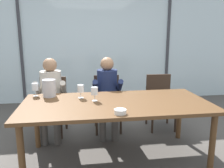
{
  "coord_description": "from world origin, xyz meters",
  "views": [
    {
      "loc": [
        -0.43,
        -2.65,
        1.55
      ],
      "look_at": [
        0.0,
        0.35,
        0.89
      ],
      "focal_mm": 36.82,
      "sensor_mm": 36.0,
      "label": 1
    }
  ],
  "objects_px": {
    "dining_table": "(116,107)",
    "ice_bucket_primary": "(49,88)",
    "chair_left_of_center": "(107,98)",
    "chair_center": "(160,97)",
    "chair_near_curtain": "(52,101)",
    "wine_glass_by_left_taster": "(35,87)",
    "person_navy_polo": "(107,90)",
    "tasting_bowl": "(120,112)",
    "wine_glass_near_bucket": "(81,89)",
    "person_beige_jumper": "(51,92)",
    "wine_glass_center_pour": "(94,92)"
  },
  "relations": [
    {
      "from": "chair_near_curtain",
      "to": "chair_center",
      "type": "distance_m",
      "value": 1.77
    },
    {
      "from": "chair_left_of_center",
      "to": "chair_near_curtain",
      "type": "bearing_deg",
      "value": -177.28
    },
    {
      "from": "person_beige_jumper",
      "to": "chair_near_curtain",
      "type": "bearing_deg",
      "value": 90.78
    },
    {
      "from": "wine_glass_by_left_taster",
      "to": "chair_center",
      "type": "bearing_deg",
      "value": 14.74
    },
    {
      "from": "wine_glass_near_bucket",
      "to": "wine_glass_by_left_taster",
      "type": "bearing_deg",
      "value": 163.38
    },
    {
      "from": "tasting_bowl",
      "to": "chair_center",
      "type": "bearing_deg",
      "value": 55.78
    },
    {
      "from": "chair_left_of_center",
      "to": "person_navy_polo",
      "type": "bearing_deg",
      "value": -93.53
    },
    {
      "from": "tasting_bowl",
      "to": "wine_glass_near_bucket",
      "type": "height_order",
      "value": "wine_glass_near_bucket"
    },
    {
      "from": "wine_glass_by_left_taster",
      "to": "person_beige_jumper",
      "type": "bearing_deg",
      "value": 68.27
    },
    {
      "from": "chair_near_curtain",
      "to": "person_navy_polo",
      "type": "relative_size",
      "value": 0.73
    },
    {
      "from": "ice_bucket_primary",
      "to": "chair_near_curtain",
      "type": "bearing_deg",
      "value": 93.98
    },
    {
      "from": "person_beige_jumper",
      "to": "wine_glass_center_pour",
      "type": "bearing_deg",
      "value": -50.98
    },
    {
      "from": "chair_center",
      "to": "person_beige_jumper",
      "type": "xyz_separation_m",
      "value": [
        -1.77,
        -0.12,
        0.17
      ]
    },
    {
      "from": "dining_table",
      "to": "chair_near_curtain",
      "type": "height_order",
      "value": "chair_near_curtain"
    },
    {
      "from": "chair_center",
      "to": "wine_glass_by_left_taster",
      "type": "xyz_separation_m",
      "value": [
        -1.92,
        -0.5,
        0.34
      ]
    },
    {
      "from": "chair_center",
      "to": "wine_glass_near_bucket",
      "type": "height_order",
      "value": "wine_glass_near_bucket"
    },
    {
      "from": "dining_table",
      "to": "wine_glass_near_bucket",
      "type": "xyz_separation_m",
      "value": [
        -0.42,
        0.25,
        0.18
      ]
    },
    {
      "from": "wine_glass_by_left_taster",
      "to": "chair_near_curtain",
      "type": "bearing_deg",
      "value": 74.73
    },
    {
      "from": "person_beige_jumper",
      "to": "wine_glass_by_left_taster",
      "type": "relative_size",
      "value": 6.92
    },
    {
      "from": "chair_near_curtain",
      "to": "wine_glass_by_left_taster",
      "type": "distance_m",
      "value": 0.65
    },
    {
      "from": "chair_left_of_center",
      "to": "person_beige_jumper",
      "type": "xyz_separation_m",
      "value": [
        -0.88,
        -0.17,
        0.17
      ]
    },
    {
      "from": "chair_center",
      "to": "dining_table",
      "type": "bearing_deg",
      "value": -131.24
    },
    {
      "from": "chair_near_curtain",
      "to": "person_navy_polo",
      "type": "height_order",
      "value": "person_navy_polo"
    },
    {
      "from": "chair_left_of_center",
      "to": "chair_center",
      "type": "distance_m",
      "value": 0.89
    },
    {
      "from": "dining_table",
      "to": "wine_glass_center_pour",
      "type": "height_order",
      "value": "wine_glass_center_pour"
    },
    {
      "from": "dining_table",
      "to": "ice_bucket_primary",
      "type": "distance_m",
      "value": 0.93
    },
    {
      "from": "dining_table",
      "to": "tasting_bowl",
      "type": "relative_size",
      "value": 17.67
    },
    {
      "from": "wine_glass_center_pour",
      "to": "tasting_bowl",
      "type": "bearing_deg",
      "value": -66.0
    },
    {
      "from": "chair_center",
      "to": "wine_glass_near_bucket",
      "type": "distance_m",
      "value": 1.53
    },
    {
      "from": "chair_near_curtain",
      "to": "wine_glass_by_left_taster",
      "type": "height_order",
      "value": "wine_glass_by_left_taster"
    },
    {
      "from": "chair_near_curtain",
      "to": "person_beige_jumper",
      "type": "height_order",
      "value": "person_beige_jumper"
    },
    {
      "from": "person_beige_jumper",
      "to": "ice_bucket_primary",
      "type": "height_order",
      "value": "person_beige_jumper"
    },
    {
      "from": "chair_near_curtain",
      "to": "tasting_bowl",
      "type": "relative_size",
      "value": 6.88
    },
    {
      "from": "person_navy_polo",
      "to": "tasting_bowl",
      "type": "distance_m",
      "value": 1.24
    },
    {
      "from": "chair_left_of_center",
      "to": "dining_table",
      "type": "bearing_deg",
      "value": -88.76
    },
    {
      "from": "chair_center",
      "to": "person_beige_jumper",
      "type": "height_order",
      "value": "person_beige_jumper"
    },
    {
      "from": "dining_table",
      "to": "ice_bucket_primary",
      "type": "relative_size",
      "value": 9.9
    },
    {
      "from": "person_beige_jumper",
      "to": "wine_glass_by_left_taster",
      "type": "distance_m",
      "value": 0.45
    },
    {
      "from": "person_beige_jumper",
      "to": "person_navy_polo",
      "type": "height_order",
      "value": "same"
    },
    {
      "from": "person_beige_jumper",
      "to": "ice_bucket_primary",
      "type": "bearing_deg",
      "value": -86.75
    },
    {
      "from": "person_navy_polo",
      "to": "tasting_bowl",
      "type": "relative_size",
      "value": 9.36
    },
    {
      "from": "person_beige_jumper",
      "to": "wine_glass_by_left_taster",
      "type": "height_order",
      "value": "person_beige_jumper"
    },
    {
      "from": "dining_table",
      "to": "person_navy_polo",
      "type": "height_order",
      "value": "person_navy_polo"
    },
    {
      "from": "dining_table",
      "to": "wine_glass_by_left_taster",
      "type": "bearing_deg",
      "value": 157.13
    },
    {
      "from": "dining_table",
      "to": "chair_left_of_center",
      "type": "bearing_deg",
      "value": 89.52
    },
    {
      "from": "person_navy_polo",
      "to": "ice_bucket_primary",
      "type": "height_order",
      "value": "person_navy_polo"
    },
    {
      "from": "wine_glass_near_bucket",
      "to": "person_navy_polo",
      "type": "bearing_deg",
      "value": 53.38
    },
    {
      "from": "chair_center",
      "to": "person_navy_polo",
      "type": "distance_m",
      "value": 0.93
    },
    {
      "from": "dining_table",
      "to": "tasting_bowl",
      "type": "distance_m",
      "value": 0.43
    },
    {
      "from": "tasting_bowl",
      "to": "wine_glass_near_bucket",
      "type": "xyz_separation_m",
      "value": [
        -0.4,
        0.68,
        0.09
      ]
    }
  ]
}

